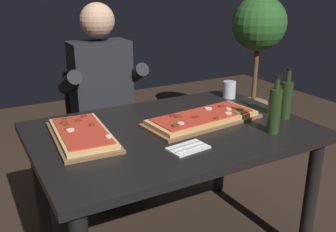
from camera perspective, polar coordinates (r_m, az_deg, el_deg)
dining_table at (r=1.97m, az=0.71°, el=-4.41°), size 1.40×0.96×0.74m
pizza_rectangular_front at (r=2.02m, az=5.21°, el=-0.34°), size 0.66×0.33×0.05m
pizza_rectangular_left at (r=1.85m, az=-12.85°, el=-2.71°), size 0.30×0.53×0.05m
wine_bottle_dark at (r=2.14m, az=17.43°, el=2.50°), size 0.06×0.06×0.28m
oil_bottle_amber at (r=1.91m, az=15.79°, el=0.88°), size 0.06×0.06×0.29m
tumbler_near_camera at (r=2.47m, az=9.24°, el=3.81°), size 0.08×0.08×0.11m
napkin_cutlery_set at (r=1.70m, az=3.06°, el=-4.83°), size 0.19×0.13×0.01m
diner_chair at (r=2.72m, az=-10.21°, el=-1.43°), size 0.44×0.44×0.87m
seated_diner at (r=2.53m, az=-9.65°, el=3.14°), size 0.53×0.41×1.33m
potted_plant_corner at (r=3.68m, az=13.40°, el=10.84°), size 0.50×0.50×1.34m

